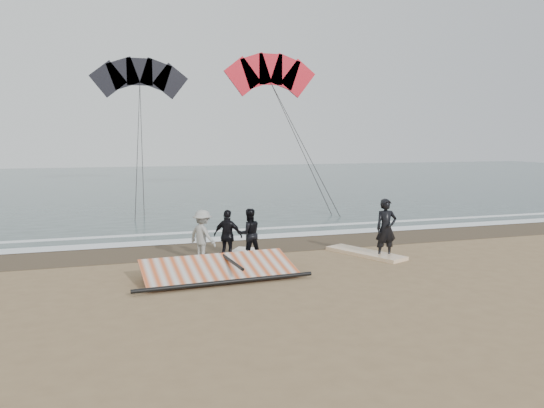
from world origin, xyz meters
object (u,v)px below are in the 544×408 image
Objects in this scene: board_white at (365,253)px; board_cream at (236,257)px; man_main at (386,228)px; sail_rig at (216,270)px.

board_cream is at bearing 145.88° from board_white.
man_main reaches higher than board_cream.
board_cream is 2.29m from sail_rig.
man_main is at bearing 16.35° from board_cream.
board_white is 1.07× the size of board_cream.
man_main is at bearing 7.47° from sail_rig.
board_white is at bearing 14.14° from sail_rig.
sail_rig reaches higher than board_white.
sail_rig is at bearing 170.88° from board_white.
man_main is 4.66m from board_cream.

